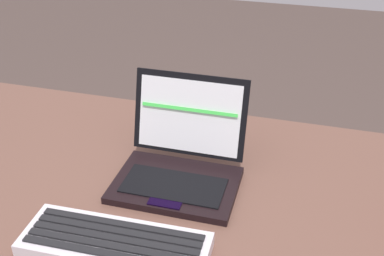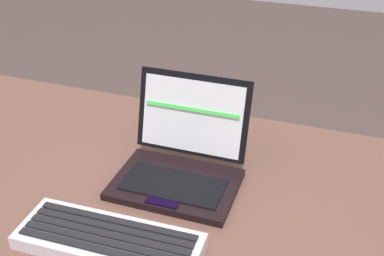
% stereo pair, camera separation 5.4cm
% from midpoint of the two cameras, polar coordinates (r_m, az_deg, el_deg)
% --- Properties ---
extents(desk, '(1.48, 0.68, 0.72)m').
position_cam_midpoint_polar(desk, '(1.14, -5.90, -9.77)').
color(desk, brown).
rests_on(desk, ground).
extents(laptop_front, '(0.26, 0.24, 0.21)m').
position_cam_midpoint_polar(laptop_front, '(1.04, -2.91, -4.11)').
color(laptop_front, black).
rests_on(laptop_front, desk).
extents(external_keyboard, '(0.35, 0.13, 0.03)m').
position_cam_midpoint_polar(external_keyboard, '(0.91, -10.87, -13.49)').
color(external_keyboard, silver).
rests_on(external_keyboard, desk).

